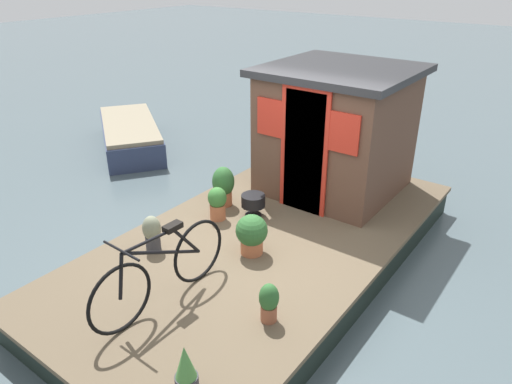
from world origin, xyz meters
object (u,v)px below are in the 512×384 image
object	(u,v)px
potted_plant_sage	(223,185)
potted_plant_ivy	(252,233)
houseboat_cabin	(336,130)
potted_plant_mint	(269,302)
potted_plant_succulent	(217,202)
charcoal_grill	(253,201)
potted_plant_rosemary	(152,232)
dinghy_boat	(130,135)
bicycle	(162,270)
potted_plant_basil	(186,370)

from	to	relation	value
potted_plant_sage	potted_plant_ivy	bearing A→B (deg)	-125.50
houseboat_cabin	potted_plant_mint	bearing A→B (deg)	-162.80
potted_plant_mint	potted_plant_sage	xyz separation A→B (m)	(1.63, 1.94, 0.09)
potted_plant_mint	potted_plant_succulent	bearing A→B (deg)	54.01
potted_plant_mint	charcoal_grill	distance (m)	2.13
potted_plant_rosemary	potted_plant_sage	size ratio (longest dim) A/B	0.79
potted_plant_rosemary	charcoal_grill	world-z (taller)	potted_plant_rosemary
houseboat_cabin	dinghy_boat	bearing A→B (deg)	89.44
houseboat_cabin	potted_plant_sage	distance (m)	1.86
houseboat_cabin	charcoal_grill	distance (m)	1.69
bicycle	potted_plant_basil	distance (m)	1.20
potted_plant_mint	dinghy_boat	distance (m)	6.59
bicycle	potted_plant_sage	world-z (taller)	bicycle
potted_plant_succulent	bicycle	bearing A→B (deg)	-156.83
houseboat_cabin	potted_plant_ivy	world-z (taller)	houseboat_cabin
charcoal_grill	potted_plant_succulent	bearing A→B (deg)	136.58
potted_plant_succulent	dinghy_boat	xyz separation A→B (m)	(1.87, 4.06, -0.40)
houseboat_cabin	potted_plant_rosemary	world-z (taller)	houseboat_cabin
potted_plant_mint	potted_plant_rosemary	distance (m)	1.87
potted_plant_succulent	potted_plant_basil	xyz separation A→B (m)	(-2.35, -1.68, -0.02)
potted_plant_succulent	potted_plant_mint	distance (m)	2.14
potted_plant_basil	charcoal_grill	distance (m)	3.02
potted_plant_succulent	potted_plant_basil	bearing A→B (deg)	-144.38
houseboat_cabin	dinghy_boat	size ratio (longest dim) A/B	0.69
potted_plant_ivy	potted_plant_basil	size ratio (longest dim) A/B	1.07
potted_plant_succulent	potted_plant_rosemary	world-z (taller)	potted_plant_succulent
potted_plant_succulent	potted_plant_rosemary	size ratio (longest dim) A/B	1.02
potted_plant_mint	potted_plant_basil	distance (m)	1.09
potted_plant_mint	charcoal_grill	bearing A→B (deg)	40.83
potted_plant_succulent	potted_plant_sage	xyz separation A→B (m)	(0.37, 0.20, 0.06)
bicycle	charcoal_grill	bearing A→B (deg)	10.54
potted_plant_rosemary	potted_plant_sage	distance (m)	1.43
houseboat_cabin	potted_plant_mint	distance (m)	3.30
potted_plant_rosemary	potted_plant_ivy	bearing A→B (deg)	-56.89
houseboat_cabin	potted_plant_basil	world-z (taller)	houseboat_cabin
potted_plant_rosemary	dinghy_boat	bearing A→B (deg)	53.38
potted_plant_succulent	potted_plant_mint	xyz separation A→B (m)	(-1.26, -1.73, -0.03)
potted_plant_ivy	potted_plant_basil	bearing A→B (deg)	-157.59
dinghy_boat	potted_plant_sage	bearing A→B (deg)	-111.18
bicycle	potted_plant_ivy	world-z (taller)	bicycle
potted_plant_ivy	charcoal_grill	bearing A→B (deg)	35.63
potted_plant_sage	dinghy_boat	distance (m)	4.16
potted_plant_succulent	potted_plant_mint	size ratio (longest dim) A/B	1.11
dinghy_boat	houseboat_cabin	bearing A→B (deg)	-90.56
potted_plant_basil	potted_plant_rosemary	distance (m)	2.23
potted_plant_mint	potted_plant_sage	world-z (taller)	potted_plant_sage
potted_plant_succulent	potted_plant_mint	world-z (taller)	potted_plant_succulent
bicycle	potted_plant_rosemary	size ratio (longest dim) A/B	3.80
potted_plant_mint	potted_plant_basil	size ratio (longest dim) A/B	0.90
houseboat_cabin	bicycle	distance (m)	3.53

